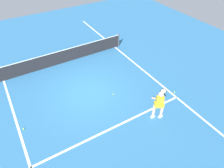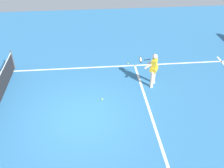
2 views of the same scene
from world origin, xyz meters
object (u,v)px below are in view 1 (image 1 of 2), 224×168
object	(u,v)px
tennis_player	(159,104)
tennis_ball_far	(23,129)
tennis_ball_mid	(174,92)
tennis_ball_near	(113,94)

from	to	relation	value
tennis_player	tennis_ball_far	xyz separation A→B (m)	(-5.50, 2.44, -0.81)
tennis_player	tennis_ball_mid	bearing A→B (deg)	22.88
tennis_ball_near	tennis_ball_far	bearing A→B (deg)	178.52
tennis_ball_near	tennis_player	bearing A→B (deg)	-67.70
tennis_player	tennis_ball_mid	world-z (taller)	tennis_player
tennis_ball_near	tennis_ball_mid	world-z (taller)	same
tennis_ball_near	tennis_ball_mid	bearing A→B (deg)	-27.78
tennis_ball_mid	tennis_ball_far	size ratio (longest dim) A/B	1.00
tennis_ball_near	tennis_ball_far	xyz separation A→B (m)	(-4.55, 0.12, 0.00)
tennis_player	tennis_ball_near	world-z (taller)	tennis_player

